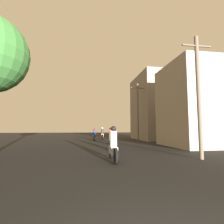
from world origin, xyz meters
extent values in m
cylinder|color=black|center=(0.30, 7.37, 0.34)|extent=(0.10, 0.68, 0.68)
cylinder|color=black|center=(0.30, 5.97, 0.34)|extent=(0.10, 0.68, 0.68)
cube|color=#ADADB2|center=(0.30, 6.67, 0.50)|extent=(0.30, 0.90, 0.33)
cylinder|color=black|center=(0.30, 7.12, 0.77)|extent=(0.60, 0.04, 0.04)
cylinder|color=silver|center=(0.30, 6.58, 1.02)|extent=(0.32, 0.32, 0.70)
sphere|color=black|center=(0.30, 6.58, 1.49)|extent=(0.24, 0.24, 0.24)
cylinder|color=black|center=(0.83, 11.34, 0.29)|extent=(0.10, 0.58, 0.58)
cylinder|color=black|center=(0.83, 10.06, 0.29)|extent=(0.10, 0.58, 0.58)
cube|color=#1E6B33|center=(0.83, 10.70, 0.47)|extent=(0.30, 0.93, 0.37)
cylinder|color=black|center=(0.83, 11.11, 0.76)|extent=(0.60, 0.04, 0.04)
cylinder|color=silver|center=(0.83, 10.60, 1.00)|extent=(0.32, 0.32, 0.68)
sphere|color=#A51919|center=(0.83, 10.60, 1.46)|extent=(0.24, 0.24, 0.24)
cylinder|color=black|center=(1.38, 15.66, 0.30)|extent=(0.10, 0.61, 0.61)
cylinder|color=black|center=(1.38, 14.24, 0.30)|extent=(0.10, 0.61, 0.61)
cube|color=gold|center=(1.38, 14.95, 0.50)|extent=(0.30, 0.80, 0.39)
cylinder|color=black|center=(1.38, 15.41, 0.79)|extent=(0.60, 0.04, 0.04)
cylinder|color=#B28E47|center=(1.38, 14.87, 1.01)|extent=(0.32, 0.32, 0.64)
sphere|color=black|center=(1.38, 14.87, 1.46)|extent=(0.24, 0.24, 0.24)
cylinder|color=black|center=(0.13, 21.01, 0.29)|extent=(0.10, 0.57, 0.57)
cylinder|color=black|center=(0.13, 19.52, 0.29)|extent=(0.10, 0.57, 0.57)
cube|color=#1E389E|center=(0.13, 20.26, 0.50)|extent=(0.30, 0.72, 0.42)
cylinder|color=black|center=(0.13, 20.75, 0.80)|extent=(0.60, 0.04, 0.04)
cylinder|color=navy|center=(0.13, 20.19, 0.98)|extent=(0.32, 0.32, 0.56)
sphere|color=#A51919|center=(0.13, 20.19, 1.39)|extent=(0.24, 0.24, 0.24)
cylinder|color=black|center=(1.34, 23.23, 0.33)|extent=(0.10, 0.66, 0.66)
cylinder|color=black|center=(1.34, 21.79, 0.33)|extent=(0.10, 0.66, 0.66)
cube|color=orange|center=(1.34, 22.51, 0.54)|extent=(0.30, 0.83, 0.41)
cylinder|color=black|center=(1.34, 22.98, 0.84)|extent=(0.60, 0.04, 0.04)
cylinder|color=#2D2D33|center=(1.34, 22.43, 1.06)|extent=(0.32, 0.32, 0.64)
sphere|color=silver|center=(1.34, 22.43, 1.50)|extent=(0.24, 0.24, 0.24)
cube|color=gray|center=(7.94, 12.13, 3.46)|extent=(4.16, 5.52, 6.93)
cube|color=gray|center=(8.40, 20.96, 4.28)|extent=(5.01, 7.57, 8.56)
cylinder|color=#6B5B4C|center=(4.62, 6.49, 3.12)|extent=(0.20, 0.20, 6.24)
cylinder|color=#6B5B4C|center=(4.62, 6.49, 5.74)|extent=(1.60, 0.10, 0.10)
cylinder|color=#6B5B4C|center=(5.08, 18.20, 3.37)|extent=(0.20, 0.20, 6.74)
cylinder|color=#6B5B4C|center=(5.08, 18.20, 6.24)|extent=(1.60, 0.10, 0.10)
camera|label=1|loc=(-1.00, -1.38, 1.51)|focal=28.00mm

